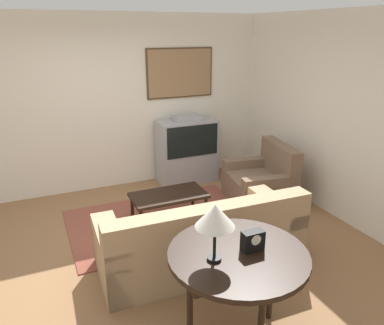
# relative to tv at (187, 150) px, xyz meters

# --- Properties ---
(ground_plane) EXTENTS (12.00, 12.00, 0.00)m
(ground_plane) POSITION_rel_tv_xyz_m (-1.24, -1.80, -0.54)
(ground_plane) COLOR #8E6642
(wall_back) EXTENTS (12.00, 0.10, 2.70)m
(wall_back) POSITION_rel_tv_xyz_m (-1.22, 0.33, 0.82)
(wall_back) COLOR silver
(wall_back) RESTS_ON ground_plane
(wall_right) EXTENTS (0.06, 12.00, 2.70)m
(wall_right) POSITION_rel_tv_xyz_m (1.39, -1.80, 0.81)
(wall_right) COLOR silver
(wall_right) RESTS_ON ground_plane
(area_rug) EXTENTS (2.41, 1.59, 0.01)m
(area_rug) POSITION_rel_tv_xyz_m (-0.88, -1.17, -0.53)
(area_rug) COLOR brown
(area_rug) RESTS_ON ground_plane
(tv) EXTENTS (0.97, 0.47, 1.14)m
(tv) POSITION_rel_tv_xyz_m (0.00, 0.00, 0.00)
(tv) COLOR #9E9EA3
(tv) RESTS_ON ground_plane
(couch) EXTENTS (2.20, 0.97, 0.83)m
(couch) POSITION_rel_tv_xyz_m (-0.82, -2.30, -0.24)
(couch) COLOR tan
(couch) RESTS_ON ground_plane
(armchair) EXTENTS (0.97, 1.08, 0.88)m
(armchair) POSITION_rel_tv_xyz_m (0.68, -1.20, -0.25)
(armchair) COLOR brown
(armchair) RESTS_ON ground_plane
(coffee_table) EXTENTS (0.99, 0.53, 0.40)m
(coffee_table) POSITION_rel_tv_xyz_m (-0.79, -1.22, -0.19)
(coffee_table) COLOR black
(coffee_table) RESTS_ON ground_plane
(console_table) EXTENTS (1.11, 1.11, 0.81)m
(console_table) POSITION_rel_tv_xyz_m (-0.99, -3.33, 0.20)
(console_table) COLOR black
(console_table) RESTS_ON ground_plane
(table_lamp) EXTENTS (0.30, 0.30, 0.46)m
(table_lamp) POSITION_rel_tv_xyz_m (-1.21, -3.34, 0.63)
(table_lamp) COLOR black
(table_lamp) RESTS_ON console_table
(mantel_clock) EXTENTS (0.18, 0.10, 0.16)m
(mantel_clock) POSITION_rel_tv_xyz_m (-0.87, -3.34, 0.35)
(mantel_clock) COLOR black
(mantel_clock) RESTS_ON console_table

